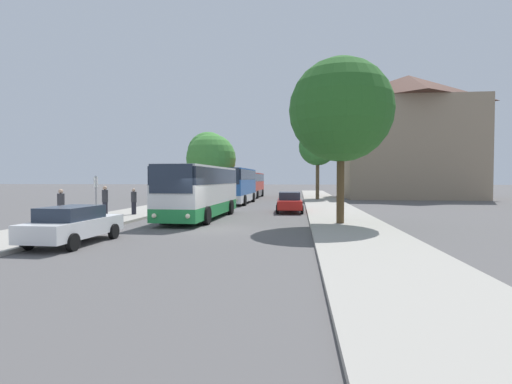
{
  "coord_description": "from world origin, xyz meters",
  "views": [
    {
      "loc": [
        4.42,
        -19.17,
        2.49
      ],
      "look_at": [
        0.75,
        14.89,
        1.34
      ],
      "focal_mm": 28.0,
      "sensor_mm": 36.0,
      "label": 1
    }
  ],
  "objects_px": {
    "bus_front": "(201,191)",
    "parked_car_right_near": "(289,202)",
    "bus_middle": "(237,185)",
    "bus_rear": "(250,184)",
    "parked_car_left_curb": "(73,224)",
    "pedestrian_waiting_near": "(61,206)",
    "tree_left_far": "(211,159)",
    "bus_stop_sign": "(96,193)",
    "tree_right_mid": "(318,147)",
    "pedestrian_waiting_far": "(134,201)",
    "tree_right_near": "(341,110)",
    "pedestrian_walking_back": "(105,201)",
    "tree_left_near": "(208,153)"
  },
  "relations": [
    {
      "from": "bus_front",
      "to": "parked_car_right_near",
      "type": "xyz_separation_m",
      "value": [
        5.36,
        5.36,
        -0.96
      ]
    },
    {
      "from": "bus_middle",
      "to": "bus_rear",
      "type": "distance_m",
      "value": 13.04
    },
    {
      "from": "bus_rear",
      "to": "parked_car_left_curb",
      "type": "relative_size",
      "value": 2.23
    },
    {
      "from": "pedestrian_waiting_near",
      "to": "tree_left_far",
      "type": "bearing_deg",
      "value": 35.63
    },
    {
      "from": "bus_stop_sign",
      "to": "tree_left_far",
      "type": "xyz_separation_m",
      "value": [
        0.4,
        27.68,
        3.26
      ]
    },
    {
      "from": "bus_front",
      "to": "tree_right_mid",
      "type": "bearing_deg",
      "value": 71.17
    },
    {
      "from": "pedestrian_waiting_far",
      "to": "bus_front",
      "type": "bearing_deg",
      "value": -0.19
    },
    {
      "from": "bus_stop_sign",
      "to": "tree_right_near",
      "type": "relative_size",
      "value": 0.29
    },
    {
      "from": "bus_stop_sign",
      "to": "pedestrian_waiting_far",
      "type": "bearing_deg",
      "value": 82.36
    },
    {
      "from": "bus_rear",
      "to": "tree_right_mid",
      "type": "bearing_deg",
      "value": -36.57
    },
    {
      "from": "bus_middle",
      "to": "tree_left_far",
      "type": "xyz_separation_m",
      "value": [
        -4.7,
        9.62,
        3.12
      ]
    },
    {
      "from": "bus_middle",
      "to": "tree_right_mid",
      "type": "height_order",
      "value": "tree_right_mid"
    },
    {
      "from": "tree_right_near",
      "to": "pedestrian_waiting_far",
      "type": "bearing_deg",
      "value": 163.79
    },
    {
      "from": "pedestrian_waiting_near",
      "to": "pedestrian_waiting_far",
      "type": "xyz_separation_m",
      "value": [
        1.61,
        5.48,
        -0.05
      ]
    },
    {
      "from": "bus_front",
      "to": "parked_car_left_curb",
      "type": "distance_m",
      "value": 10.29
    },
    {
      "from": "bus_front",
      "to": "pedestrian_waiting_far",
      "type": "xyz_separation_m",
      "value": [
        -4.68,
        0.84,
        -0.73
      ]
    },
    {
      "from": "bus_middle",
      "to": "tree_right_near",
      "type": "bearing_deg",
      "value": -63.86
    },
    {
      "from": "pedestrian_waiting_far",
      "to": "pedestrian_walking_back",
      "type": "distance_m",
      "value": 2.11
    },
    {
      "from": "bus_middle",
      "to": "bus_stop_sign",
      "type": "xyz_separation_m",
      "value": [
        -5.1,
        -18.06,
        -0.14
      ]
    },
    {
      "from": "parked_car_right_near",
      "to": "pedestrian_walking_back",
      "type": "relative_size",
      "value": 2.44
    },
    {
      "from": "parked_car_left_curb",
      "to": "pedestrian_waiting_far",
      "type": "xyz_separation_m",
      "value": [
        -2.23,
        10.78,
        0.25
      ]
    },
    {
      "from": "bus_rear",
      "to": "tree_right_mid",
      "type": "distance_m",
      "value": 11.52
    },
    {
      "from": "tree_right_mid",
      "to": "tree_left_near",
      "type": "bearing_deg",
      "value": 151.04
    },
    {
      "from": "bus_front",
      "to": "parked_car_left_curb",
      "type": "height_order",
      "value": "bus_front"
    },
    {
      "from": "bus_middle",
      "to": "tree_left_far",
      "type": "height_order",
      "value": "tree_left_far"
    },
    {
      "from": "bus_stop_sign",
      "to": "tree_right_mid",
      "type": "relative_size",
      "value": 0.31
    },
    {
      "from": "pedestrian_waiting_far",
      "to": "tree_right_mid",
      "type": "distance_m",
      "value": 24.9
    },
    {
      "from": "parked_car_left_curb",
      "to": "tree_left_far",
      "type": "height_order",
      "value": "tree_left_far"
    },
    {
      "from": "tree_left_near",
      "to": "parked_car_right_near",
      "type": "bearing_deg",
      "value": -64.24
    },
    {
      "from": "pedestrian_waiting_near",
      "to": "tree_right_near",
      "type": "xyz_separation_m",
      "value": [
        14.53,
        1.72,
        5.01
      ]
    },
    {
      "from": "bus_middle",
      "to": "bus_rear",
      "type": "relative_size",
      "value": 0.99
    },
    {
      "from": "bus_rear",
      "to": "bus_front",
      "type": "bearing_deg",
      "value": -88.54
    },
    {
      "from": "pedestrian_waiting_far",
      "to": "pedestrian_walking_back",
      "type": "height_order",
      "value": "pedestrian_walking_back"
    },
    {
      "from": "parked_car_left_curb",
      "to": "bus_rear",
      "type": "bearing_deg",
      "value": 88.6
    },
    {
      "from": "bus_front",
      "to": "tree_right_near",
      "type": "xyz_separation_m",
      "value": [
        8.24,
        -2.92,
        4.33
      ]
    },
    {
      "from": "tree_right_near",
      "to": "tree_left_far",
      "type": "bearing_deg",
      "value": 115.34
    },
    {
      "from": "parked_car_left_curb",
      "to": "pedestrian_walking_back",
      "type": "height_order",
      "value": "pedestrian_walking_back"
    },
    {
      "from": "bus_middle",
      "to": "bus_stop_sign",
      "type": "bearing_deg",
      "value": -104.6
    },
    {
      "from": "pedestrian_waiting_near",
      "to": "tree_right_mid",
      "type": "bearing_deg",
      "value": 9.65
    },
    {
      "from": "parked_car_right_near",
      "to": "pedestrian_waiting_near",
      "type": "height_order",
      "value": "pedestrian_waiting_near"
    },
    {
      "from": "parked_car_right_near",
      "to": "tree_left_near",
      "type": "distance_m",
      "value": 27.4
    },
    {
      "from": "tree_left_near",
      "to": "pedestrian_waiting_near",
      "type": "bearing_deg",
      "value": -89.95
    },
    {
      "from": "pedestrian_waiting_near",
      "to": "tree_right_mid",
      "type": "height_order",
      "value": "tree_right_mid"
    },
    {
      "from": "bus_front",
      "to": "bus_stop_sign",
      "type": "relative_size",
      "value": 4.3
    },
    {
      "from": "bus_middle",
      "to": "tree_left_far",
      "type": "bearing_deg",
      "value": 117.2
    },
    {
      "from": "bus_front",
      "to": "tree_left_near",
      "type": "height_order",
      "value": "tree_left_near"
    },
    {
      "from": "tree_left_near",
      "to": "tree_right_near",
      "type": "relative_size",
      "value": 1.01
    },
    {
      "from": "parked_car_right_near",
      "to": "tree_right_near",
      "type": "xyz_separation_m",
      "value": [
        2.87,
        -8.27,
        5.29
      ]
    },
    {
      "from": "pedestrian_waiting_near",
      "to": "bus_rear",
      "type": "bearing_deg",
      "value": 28.16
    },
    {
      "from": "tree_left_near",
      "to": "bus_stop_sign",
      "type": "bearing_deg",
      "value": -88.04
    }
  ]
}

